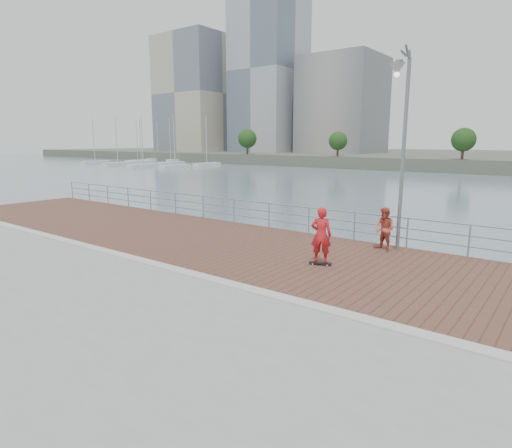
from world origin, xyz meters
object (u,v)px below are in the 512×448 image
Objects in this scene: street_lamp at (401,115)px; skateboarder at (321,235)px; guardrail at (331,220)px; bystander at (385,229)px.

skateboarder is at bearing -113.11° from street_lamp.
bystander reaches higher than guardrail.
street_lamp is 4.85m from skateboarder.
guardrail is at bearing -86.69° from skateboarder.
guardrail is at bearing -179.37° from bystander.
bystander is at bearing 165.48° from street_lamp.
bystander is at bearing -126.56° from skateboarder.
street_lamp is at bearing -133.17° from skateboarder.
street_lamp is (2.92, -0.98, 3.97)m from guardrail.
skateboarder reaches higher than bystander.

